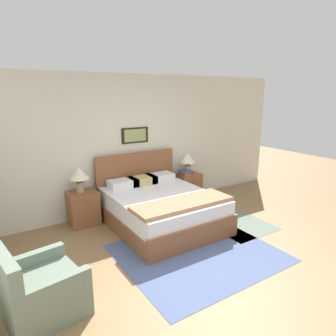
{
  "coord_description": "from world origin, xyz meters",
  "views": [
    {
      "loc": [
        -2.36,
        -2.51,
        2.26
      ],
      "look_at": [
        0.19,
        1.46,
        1.06
      ],
      "focal_mm": 32.0,
      "sensor_mm": 36.0,
      "label": 1
    }
  ],
  "objects_px": {
    "nightstand_near_window": "(83,208)",
    "nightstand_by_door": "(188,187)",
    "armchair": "(39,291)",
    "bed": "(161,208)",
    "table_lamp_by_door": "(188,159)",
    "table_lamp_near_window": "(79,175)"
  },
  "relations": [
    {
      "from": "bed",
      "to": "armchair",
      "type": "bearing_deg",
      "value": -151.73
    },
    {
      "from": "bed",
      "to": "table_lamp_by_door",
      "type": "bearing_deg",
      "value": 34.46
    },
    {
      "from": "bed",
      "to": "table_lamp_by_door",
      "type": "height_order",
      "value": "bed"
    },
    {
      "from": "table_lamp_by_door",
      "to": "bed",
      "type": "bearing_deg",
      "value": -145.54
    },
    {
      "from": "bed",
      "to": "armchair",
      "type": "distance_m",
      "value": 2.5
    },
    {
      "from": "bed",
      "to": "table_lamp_by_door",
      "type": "relative_size",
      "value": 4.44
    },
    {
      "from": "bed",
      "to": "nightstand_by_door",
      "type": "relative_size",
      "value": 3.32
    },
    {
      "from": "nightstand_near_window",
      "to": "table_lamp_near_window",
      "type": "relative_size",
      "value": 1.34
    },
    {
      "from": "table_lamp_near_window",
      "to": "table_lamp_by_door",
      "type": "xyz_separation_m",
      "value": [
        2.29,
        0.0,
        0.0
      ]
    },
    {
      "from": "nightstand_near_window",
      "to": "nightstand_by_door",
      "type": "bearing_deg",
      "value": 0.0
    },
    {
      "from": "armchair",
      "to": "nightstand_near_window",
      "type": "xyz_separation_m",
      "value": [
        1.07,
        1.94,
        0.02
      ]
    },
    {
      "from": "armchair",
      "to": "nightstand_by_door",
      "type": "distance_m",
      "value": 3.86
    },
    {
      "from": "bed",
      "to": "nightstand_near_window",
      "type": "distance_m",
      "value": 1.36
    },
    {
      "from": "table_lamp_by_door",
      "to": "nightstand_near_window",
      "type": "bearing_deg",
      "value": -179.33
    },
    {
      "from": "armchair",
      "to": "nightstand_near_window",
      "type": "height_order",
      "value": "armchair"
    },
    {
      "from": "armchair",
      "to": "nightstand_by_door",
      "type": "height_order",
      "value": "armchair"
    },
    {
      "from": "nightstand_near_window",
      "to": "nightstand_by_door",
      "type": "distance_m",
      "value": 2.26
    },
    {
      "from": "nightstand_by_door",
      "to": "table_lamp_by_door",
      "type": "bearing_deg",
      "value": 71.94
    },
    {
      "from": "bed",
      "to": "nightstand_by_door",
      "type": "distance_m",
      "value": 1.36
    },
    {
      "from": "nightstand_near_window",
      "to": "nightstand_by_door",
      "type": "relative_size",
      "value": 1.0
    },
    {
      "from": "armchair",
      "to": "nightstand_near_window",
      "type": "bearing_deg",
      "value": 141.91
    },
    {
      "from": "table_lamp_by_door",
      "to": "nightstand_by_door",
      "type": "bearing_deg",
      "value": -108.06
    }
  ]
}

